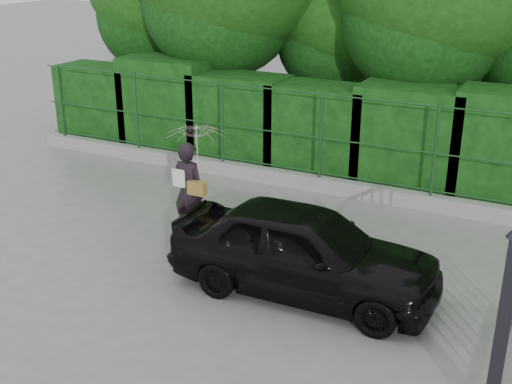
% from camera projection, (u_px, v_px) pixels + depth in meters
% --- Properties ---
extents(ground, '(80.00, 80.00, 0.00)m').
position_uv_depth(ground, '(188.00, 280.00, 9.88)').
color(ground, gray).
extents(kerb, '(14.00, 0.25, 0.30)m').
position_uv_depth(kerb, '(301.00, 181.00, 13.57)').
color(kerb, '#9E9E99').
rests_on(kerb, ground).
extents(fence, '(14.13, 0.06, 1.80)m').
position_uv_depth(fence, '(313.00, 134.00, 13.10)').
color(fence, '#18441D').
rests_on(fence, kerb).
extents(hedge, '(14.20, 1.20, 2.29)m').
position_uv_depth(hedge, '(319.00, 128.00, 14.10)').
color(hedge, black).
rests_on(hedge, ground).
extents(gate, '(0.22, 2.33, 2.36)m').
position_uv_depth(gate, '(508.00, 306.00, 6.92)').
color(gate, black).
rests_on(gate, ground).
extents(woman, '(1.00, 1.02, 2.03)m').
position_uv_depth(woman, '(194.00, 164.00, 10.92)').
color(woman, black).
rests_on(woman, ground).
extents(car, '(4.01, 1.69, 1.36)m').
position_uv_depth(car, '(304.00, 250.00, 9.33)').
color(car, black).
rests_on(car, ground).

